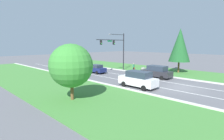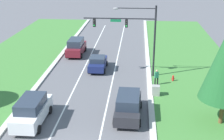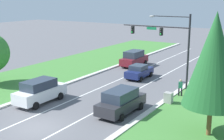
{
  "view_description": "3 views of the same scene",
  "coord_description": "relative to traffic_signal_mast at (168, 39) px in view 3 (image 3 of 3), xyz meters",
  "views": [
    {
      "loc": [
        -21.75,
        -8.63,
        5.54
      ],
      "look_at": [
        -1.44,
        11.02,
        1.29
      ],
      "focal_mm": 28.0,
      "sensor_mm": 36.0,
      "label": 1
    },
    {
      "loc": [
        4.31,
        -16.84,
        12.46
      ],
      "look_at": [
        1.76,
        13.27,
        1.23
      ],
      "focal_mm": 50.0,
      "sensor_mm": 36.0,
      "label": 2
    },
    {
      "loc": [
        15.82,
        -15.0,
        9.28
      ],
      "look_at": [
        -1.19,
        12.25,
        1.71
      ],
      "focal_mm": 50.0,
      "sensor_mm": 36.0,
      "label": 3
    }
  ],
  "objects": [
    {
      "name": "lane_stripe_inner_left",
      "position": [
        -5.72,
        -14.96,
        -5.1
      ],
      "size": [
        0.14,
        81.0,
        0.01
      ],
      "color": "white",
      "rests_on": "ground_plane"
    },
    {
      "name": "burgundy_suv",
      "position": [
        -7.65,
        7.06,
        -4.03
      ],
      "size": [
        2.15,
        4.93,
        2.13
      ],
      "rotation": [
        0.0,
        0.0,
        -0.0
      ],
      "color": "maroon",
      "rests_on": "ground_plane"
    },
    {
      "name": "fire_hydrant",
      "position": [
        4.18,
        -1.3,
        -4.76
      ],
      "size": [
        0.34,
        0.2,
        0.7
      ],
      "color": "red",
      "rests_on": "ground_plane"
    },
    {
      "name": "white_suv",
      "position": [
        -7.65,
        -10.78,
        -4.03
      ],
      "size": [
        2.13,
        5.03,
        2.11
      ],
      "rotation": [
        0.0,
        0.0,
        -0.0
      ],
      "color": "white",
      "rests_on": "ground_plane"
    },
    {
      "name": "charcoal_suv",
      "position": [
        -0.21,
        -9.16,
        -4.1
      ],
      "size": [
        2.26,
        5.05,
        2.0
      ],
      "rotation": [
        0.0,
        0.0,
        -0.03
      ],
      "color": "#28282D",
      "rests_on": "ground_plane"
    },
    {
      "name": "pedestrian",
      "position": [
        2.4,
        -2.48,
        -4.17
      ],
      "size": [
        0.43,
        0.32,
        1.69
      ],
      "rotation": [
        0.0,
        0.0,
        3.42
      ],
      "color": "black",
      "rests_on": "ground_plane"
    },
    {
      "name": "lane_stripe_inner_right",
      "position": [
        -2.12,
        -14.96,
        -5.1
      ],
      "size": [
        0.14,
        81.0,
        0.01
      ],
      "color": "white",
      "rests_on": "ground_plane"
    },
    {
      "name": "ground_plane",
      "position": [
        -3.92,
        -14.96,
        -5.1
      ],
      "size": [
        160.0,
        160.0,
        0.0
      ],
      "primitive_type": "plane",
      "color": "#5B5B60"
    },
    {
      "name": "conifer_near_right_tree",
      "position": [
        7.04,
        -9.71,
        0.2
      ],
      "size": [
        3.89,
        3.89,
        8.42
      ],
      "color": "brown",
      "rests_on": "ground_plane"
    },
    {
      "name": "navy_sedan",
      "position": [
        -4.07,
        1.6,
        -4.29
      ],
      "size": [
        2.0,
        4.23,
        1.62
      ],
      "rotation": [
        0.0,
        0.0,
        0.01
      ],
      "color": "navy",
      "rests_on": "ground_plane"
    },
    {
      "name": "traffic_signal_mast",
      "position": [
        0.0,
        0.0,
        0.0
      ],
      "size": [
        7.52,
        0.41,
        7.65
      ],
      "color": "black",
      "rests_on": "ground_plane"
    },
    {
      "name": "utility_cabinet",
      "position": [
        2.22,
        -5.0,
        -4.59
      ],
      "size": [
        0.7,
        0.6,
        1.04
      ],
      "color": "#9E9E99",
      "rests_on": "ground_plane"
    }
  ]
}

